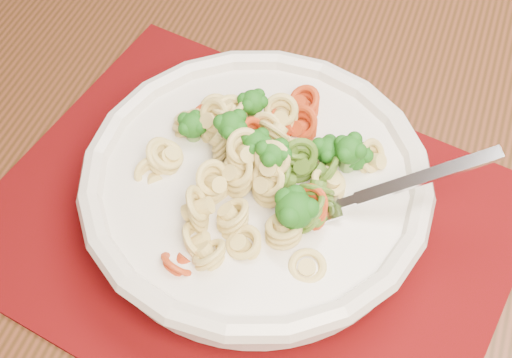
% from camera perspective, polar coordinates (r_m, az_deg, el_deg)
% --- Properties ---
extents(dining_table, '(1.53, 1.08, 0.72)m').
position_cam_1_polar(dining_table, '(0.69, 3.03, -3.75)').
color(dining_table, '#572A18').
rests_on(dining_table, ground).
extents(placemat, '(0.43, 0.34, 0.00)m').
position_cam_1_polar(placemat, '(0.58, -0.66, -3.68)').
color(placemat, '#4B0309').
rests_on(placemat, dining_table).
extents(pasta_bowl, '(0.28, 0.28, 0.05)m').
position_cam_1_polar(pasta_bowl, '(0.56, 0.00, -0.53)').
color(pasta_bowl, silver).
rests_on(pasta_bowl, placemat).
extents(pasta_broccoli_heap, '(0.24, 0.24, 0.06)m').
position_cam_1_polar(pasta_broccoli_heap, '(0.55, -0.00, 0.37)').
color(pasta_broccoli_heap, tan).
rests_on(pasta_broccoli_heap, pasta_bowl).
extents(fork, '(0.16, 0.13, 0.08)m').
position_cam_1_polar(fork, '(0.54, 5.46, -2.46)').
color(fork, silver).
rests_on(fork, pasta_bowl).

